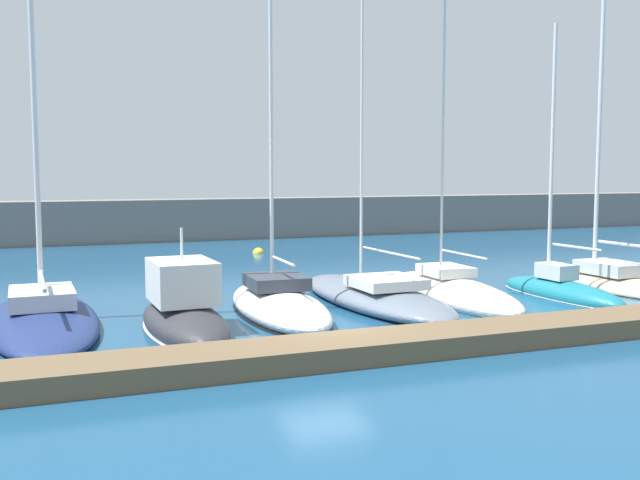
# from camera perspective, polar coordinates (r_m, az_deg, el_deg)

# --- Properties ---
(ground_plane) EXTENTS (120.00, 120.00, 0.00)m
(ground_plane) POSITION_cam_1_polar(r_m,az_deg,el_deg) (21.05, 0.39, -7.95)
(ground_plane) COLOR navy
(dock_pier) EXTENTS (33.48, 1.95, 0.57)m
(dock_pier) POSITION_cam_1_polar(r_m,az_deg,el_deg) (19.08, 2.79, -8.48)
(dock_pier) COLOR brown
(dock_pier) RESTS_ON ground_plane
(breakwater_seawall) EXTENTS (108.00, 2.50, 2.89)m
(breakwater_seawall) POSITION_cam_1_polar(r_m,az_deg,el_deg) (51.70, -12.95, 1.51)
(breakwater_seawall) COLOR slate
(breakwater_seawall) RESTS_ON ground_plane
(sailboat_navy_third) EXTENTS (3.49, 10.37, 17.87)m
(sailboat_navy_third) POSITION_cam_1_polar(r_m,az_deg,el_deg) (24.53, -20.89, -5.52)
(sailboat_navy_third) COLOR navy
(sailboat_navy_third) RESTS_ON ground_plane
(motorboat_charcoal_fourth) EXTENTS (2.42, 6.74, 3.53)m
(motorboat_charcoal_fourth) POSITION_cam_1_polar(r_m,az_deg,el_deg) (22.65, -10.63, -5.65)
(motorboat_charcoal_fourth) COLOR #2D2D33
(motorboat_charcoal_fourth) RESTS_ON ground_plane
(sailboat_white_fifth) EXTENTS (3.01, 8.13, 16.64)m
(sailboat_white_fifth) POSITION_cam_1_polar(r_m,az_deg,el_deg) (24.81, -3.26, -5.00)
(sailboat_white_fifth) COLOR white
(sailboat_white_fifth) RESTS_ON ground_plane
(sailboat_slate_sixth) EXTENTS (3.45, 10.18, 22.18)m
(sailboat_slate_sixth) POSITION_cam_1_polar(r_m,az_deg,el_deg) (26.74, 4.26, -4.23)
(sailboat_slate_sixth) COLOR slate
(sailboat_slate_sixth) RESTS_ON ground_plane
(sailboat_ivory_seventh) EXTENTS (2.89, 8.83, 18.37)m
(sailboat_ivory_seventh) POSITION_cam_1_polar(r_m,az_deg,el_deg) (28.11, 10.20, -4.01)
(sailboat_ivory_seventh) COLOR silver
(sailboat_ivory_seventh) RESTS_ON ground_plane
(sailboat_teal_eighth) EXTENTS (1.87, 6.53, 10.91)m
(sailboat_teal_eighth) POSITION_cam_1_polar(r_m,az_deg,el_deg) (29.72, 18.32, -3.77)
(sailboat_teal_eighth) COLOR #19707F
(sailboat_teal_eighth) RESTS_ON ground_plane
(sailboat_sand_ninth) EXTENTS (2.94, 8.98, 18.99)m
(sailboat_sand_ninth) POSITION_cam_1_polar(r_m,az_deg,el_deg) (32.89, 21.75, -2.96)
(sailboat_sand_ninth) COLOR beige
(sailboat_sand_ninth) RESTS_ON ground_plane
(mooring_buoy_yellow) EXTENTS (0.67, 0.67, 0.67)m
(mooring_buoy_yellow) POSITION_cam_1_polar(r_m,az_deg,el_deg) (43.26, -4.85, -1.04)
(mooring_buoy_yellow) COLOR yellow
(mooring_buoy_yellow) RESTS_ON ground_plane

